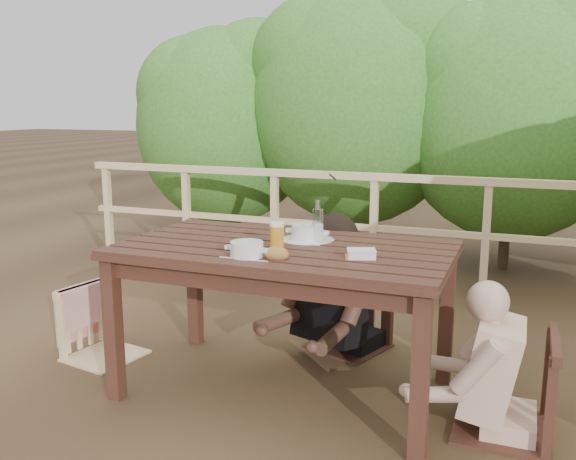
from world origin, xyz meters
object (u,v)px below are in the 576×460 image
at_px(chair_far, 350,282).
at_px(soup_near, 247,251).
at_px(chair_left, 102,293).
at_px(soup_far, 307,233).
at_px(diner_right, 517,311).
at_px(woman, 351,244).
at_px(bread_roll, 276,254).
at_px(table, 285,320).
at_px(beer_glass, 277,236).
at_px(bottle, 318,223).
at_px(chair_right, 508,338).
at_px(butter_tub, 361,255).

bearing_deg(chair_far, soup_near, -83.24).
distance_m(chair_left, soup_far, 1.37).
bearing_deg(diner_right, soup_far, 79.40).
xyz_separation_m(woman, bread_roll, (-0.09, -1.02, 0.16)).
relative_size(table, beer_glass, 11.71).
bearing_deg(bottle, soup_near, -116.01).
relative_size(chair_right, diner_right, 0.78).
bearing_deg(beer_glass, woman, 77.37).
relative_size(chair_left, butter_tub, 5.98).
relative_size(bread_roll, butter_tub, 0.91).
height_order(table, soup_far, soup_far).
bearing_deg(chair_right, chair_left, -90.80).
relative_size(chair_right, bottle, 3.86).
bearing_deg(diner_right, chair_left, 89.21).
relative_size(bottle, butter_tub, 1.76).
bearing_deg(beer_glass, table, 71.35).
bearing_deg(bread_roll, diner_right, 13.05).
xyz_separation_m(chair_right, beer_glass, (-1.17, -0.04, 0.41)).
distance_m(bread_roll, bottle, 0.44).
bearing_deg(beer_glass, butter_tub, -7.84).
distance_m(table, chair_left, 1.22).
bearing_deg(soup_far, diner_right, -10.35).
bearing_deg(bread_roll, beer_glass, 111.78).
bearing_deg(soup_far, chair_left, -171.95).
bearing_deg(chair_left, beer_glass, -83.10).
bearing_deg(diner_right, table, 88.82).
distance_m(chair_right, soup_near, 1.32).
xyz_separation_m(chair_left, beer_glass, (1.20, -0.06, 0.47)).
xyz_separation_m(chair_left, butter_tub, (1.68, -0.13, 0.42)).
bearing_deg(chair_left, soup_far, -72.16).
bearing_deg(bread_roll, woman, 84.88).
distance_m(diner_right, bread_roll, 1.17).
height_order(soup_far, bottle, bottle).
xyz_separation_m(chair_right, diner_right, (0.03, -0.00, 0.14)).
height_order(chair_far, beer_glass, beer_glass).
relative_size(diner_right, bottle, 4.98).
xyz_separation_m(chair_left, bottle, (1.36, 0.14, 0.52)).
distance_m(woman, soup_far, 0.59).
bearing_deg(chair_left, bottle, -74.28).
bearing_deg(beer_glass, soup_far, 71.38).
bearing_deg(soup_near, diner_right, 12.51).
height_order(chair_right, bread_roll, chair_right).
bearing_deg(butter_tub, chair_far, 89.53).
xyz_separation_m(diner_right, soup_far, (-1.12, 0.20, 0.25)).
relative_size(woman, bottle, 5.62).
relative_size(chair_right, woman, 0.69).
distance_m(chair_left, bread_roll, 1.39).
relative_size(table, soup_near, 6.37).
relative_size(chair_right, soup_far, 3.19).
xyz_separation_m(chair_left, bread_roll, (1.29, -0.28, 0.43)).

